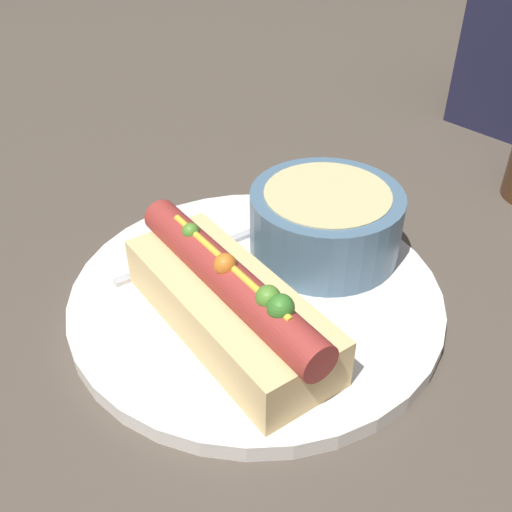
# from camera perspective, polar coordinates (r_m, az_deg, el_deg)

# --- Properties ---
(ground_plane) EXTENTS (4.00, 4.00, 0.00)m
(ground_plane) POSITION_cam_1_polar(r_m,az_deg,el_deg) (0.46, -0.00, -4.50)
(ground_plane) COLOR #4C4238
(dinner_plate) EXTENTS (0.28, 0.28, 0.01)m
(dinner_plate) POSITION_cam_1_polar(r_m,az_deg,el_deg) (0.46, -0.00, -3.88)
(dinner_plate) COLOR white
(dinner_plate) RESTS_ON ground_plane
(hot_dog) EXTENTS (0.19, 0.09, 0.07)m
(hot_dog) POSITION_cam_1_polar(r_m,az_deg,el_deg) (0.40, -2.55, -4.33)
(hot_dog) COLOR #E5C17F
(hot_dog) RESTS_ON dinner_plate
(soup_bowl) EXTENTS (0.12, 0.12, 0.05)m
(soup_bowl) POSITION_cam_1_polar(r_m,az_deg,el_deg) (0.48, 6.69, 3.45)
(soup_bowl) COLOR slate
(soup_bowl) RESTS_ON dinner_plate
(spoon) EXTENTS (0.04, 0.16, 0.01)m
(spoon) POSITION_cam_1_polar(r_m,az_deg,el_deg) (0.51, -1.14, 2.14)
(spoon) COLOR #B7B7BC
(spoon) RESTS_ON dinner_plate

